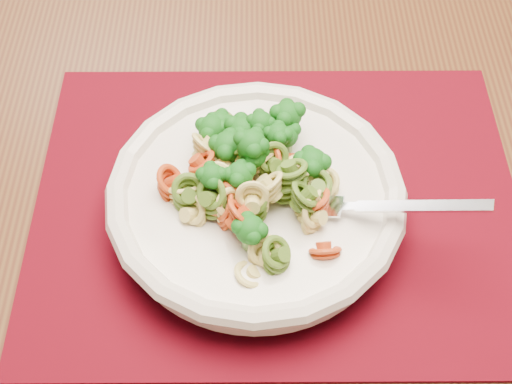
{
  "coord_description": "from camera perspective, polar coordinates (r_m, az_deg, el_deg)",
  "views": [
    {
      "loc": [
        0.07,
        -0.83,
        1.24
      ],
      "look_at": [
        0.07,
        -0.45,
        0.74
      ],
      "focal_mm": 50.0,
      "sensor_mm": 36.0,
      "label": 1
    }
  ],
  "objects": [
    {
      "name": "pasta_broccoli_heap",
      "position": [
        0.62,
        -0.0,
        0.34
      ],
      "size": [
        0.22,
        0.22,
        0.06
      ],
      "primitive_type": null,
      "color": "#E9D873",
      "rests_on": "pasta_bowl"
    },
    {
      "name": "pasta_bowl",
      "position": [
        0.63,
        0.0,
        -0.54
      ],
      "size": [
        0.26,
        0.26,
        0.05
      ],
      "color": "silver",
      "rests_on": "placemat"
    },
    {
      "name": "placemat",
      "position": [
        0.66,
        1.7,
        -0.9
      ],
      "size": [
        0.46,
        0.36,
        0.0
      ],
      "primitive_type": "cube",
      "rotation": [
        0.0,
        0.0,
        0.02
      ],
      "color": "#4D030B",
      "rests_on": "dining_table"
    },
    {
      "name": "fork",
      "position": [
        0.61,
        5.79,
        -1.19
      ],
      "size": [
        0.18,
        0.07,
        0.08
      ],
      "primitive_type": null,
      "rotation": [
        0.0,
        -0.35,
        -0.24
      ],
      "color": "silver",
      "rests_on": "pasta_bowl"
    },
    {
      "name": "dining_table",
      "position": [
        0.77,
        1.76,
        -2.28
      ],
      "size": [
        1.4,
        0.91,
        0.7
      ],
      "rotation": [
        0.0,
        0.0,
        0.02
      ],
      "color": "#503116",
      "rests_on": "ground"
    }
  ]
}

